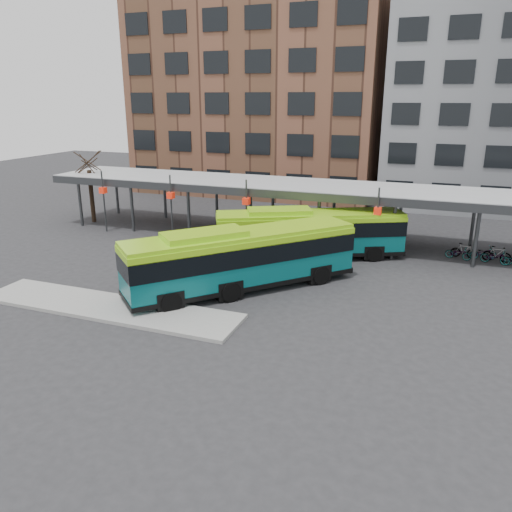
{
  "coord_description": "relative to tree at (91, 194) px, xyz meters",
  "views": [
    {
      "loc": [
        9.67,
        -22.12,
        10.24
      ],
      "look_at": [
        0.4,
        2.56,
        1.8
      ],
      "focal_mm": 35.0,
      "sensor_mm": 36.0,
      "label": 1
    }
  ],
  "objects": [
    {
      "name": "ground",
      "position": [
        18.0,
        -12.0,
        -2.43
      ],
      "size": [
        120.0,
        120.0,
        0.0
      ],
      "primitive_type": "plane",
      "color": "#28282B",
      "rests_on": "ground"
    },
    {
      "name": "boarding_island",
      "position": [
        12.5,
        -15.0,
        -2.34
      ],
      "size": [
        14.0,
        3.0,
        0.18
      ],
      "primitive_type": "cube",
      "color": "gray",
      "rests_on": "ground"
    },
    {
      "name": "canopy",
      "position": [
        17.94,
        0.87,
        1.47
      ],
      "size": [
        40.0,
        6.53,
        4.8
      ],
      "color": "#999B9E",
      "rests_on": "ground"
    },
    {
      "name": "tree",
      "position": [
        0.0,
        0.0,
        0.0
      ],
      "size": [
        1.64,
        1.64,
        5.6
      ],
      "color": "black",
      "rests_on": "ground"
    },
    {
      "name": "building_brick",
      "position": [
        8.0,
        20.0,
        8.57
      ],
      "size": [
        26.0,
        14.0,
        22.0
      ],
      "primitive_type": "cube",
      "color": "brown",
      "rests_on": "ground"
    },
    {
      "name": "bus_front",
      "position": [
        17.81,
        -10.16,
        -0.57
      ],
      "size": [
        10.82,
        11.45,
        3.59
      ],
      "rotation": [
        0.0,
        0.0,
        0.83
      ],
      "color": "#085659",
      "rests_on": "ground"
    },
    {
      "name": "bus_rear",
      "position": [
        19.79,
        -3.25,
        -0.68
      ],
      "size": [
        12.09,
        7.71,
        3.36
      ],
      "rotation": [
        0.0,
        0.0,
        0.46
      ],
      "color": "#085659",
      "rests_on": "ground"
    },
    {
      "name": "pedestrian",
      "position": [
        14.08,
        -14.9,
        -1.33
      ],
      "size": [
        0.74,
        0.79,
        1.81
      ],
      "rotation": [
        0.0,
        0.0,
        0.95
      ],
      "color": "black",
      "rests_on": "boarding_island"
    },
    {
      "name": "bike_rack",
      "position": [
        31.98,
        -0.05,
        -1.96
      ],
      "size": [
        7.92,
        1.83,
        1.04
      ],
      "color": "slate",
      "rests_on": "ground"
    }
  ]
}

